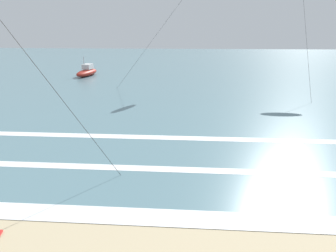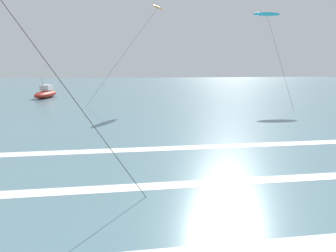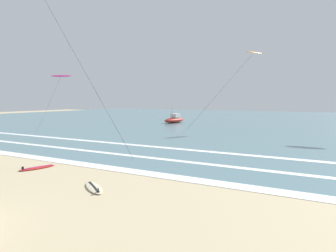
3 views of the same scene
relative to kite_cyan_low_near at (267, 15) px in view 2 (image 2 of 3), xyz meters
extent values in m
cube|color=slate|center=(-13.99, 18.77, -9.61)|extent=(140.00, 90.00, 0.01)
cube|color=white|center=(-14.38, -22.14, -9.61)|extent=(53.38, 0.58, 0.01)
cube|color=white|center=(-13.05, -17.97, -9.61)|extent=(59.06, 0.70, 0.01)
ellipsoid|color=#23A8C6|center=(0.01, 0.05, 0.06)|extent=(3.20, 0.79, 0.43)
cylinder|color=#333333|center=(-0.45, -4.16, -4.78)|extent=(0.93, 8.44, 9.69)
ellipsoid|color=orange|center=(-12.15, 1.84, 0.81)|extent=(2.12, 3.21, 0.43)
cylinder|color=#333333|center=(-16.05, -0.49, -4.40)|extent=(7.82, 4.68, 10.45)
ellipsoid|color=maroon|center=(-26.26, 5.61, -9.17)|extent=(2.35, 5.37, 0.90)
cube|color=silver|center=(-26.21, 6.00, -8.37)|extent=(1.28, 1.63, 0.70)
cylinder|color=#B2B2B2|center=(-26.34, 5.01, -7.82)|extent=(0.08, 0.08, 1.80)
camera|label=1|loc=(-11.96, -34.42, -3.28)|focal=30.92mm
camera|label=2|loc=(-15.26, -30.55, -5.63)|focal=28.80mm
camera|label=3|loc=(-3.56, -39.00, -5.55)|focal=30.91mm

